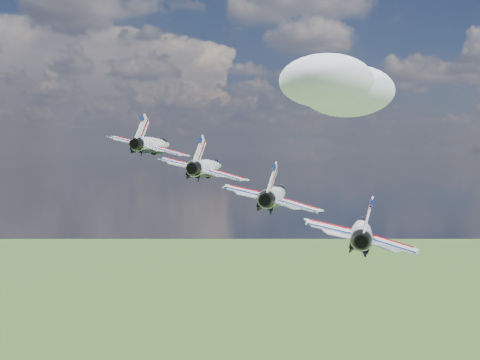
{
  "coord_description": "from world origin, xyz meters",
  "views": [
    {
      "loc": [
        7.84,
        -79.96,
        147.09
      ],
      "look_at": [
        11.9,
        -2.25,
        143.27
      ],
      "focal_mm": 45.0,
      "sensor_mm": 36.0,
      "label": 1
    }
  ],
  "objects_px": {
    "jet_0": "(154,144)",
    "jet_3": "(361,230)",
    "jet_2": "(276,195)",
    "jet_1": "(208,167)"
  },
  "relations": [
    {
      "from": "jet_0",
      "to": "jet_1",
      "type": "height_order",
      "value": "jet_0"
    },
    {
      "from": "jet_0",
      "to": "jet_1",
      "type": "distance_m",
      "value": 12.98
    },
    {
      "from": "jet_0",
      "to": "jet_3",
      "type": "bearing_deg",
      "value": -34.97
    },
    {
      "from": "jet_0",
      "to": "jet_3",
      "type": "distance_m",
      "value": 38.93
    },
    {
      "from": "jet_1",
      "to": "jet_3",
      "type": "bearing_deg",
      "value": -34.97
    },
    {
      "from": "jet_1",
      "to": "jet_2",
      "type": "height_order",
      "value": "jet_1"
    },
    {
      "from": "jet_2",
      "to": "jet_3",
      "type": "bearing_deg",
      "value": -34.97
    },
    {
      "from": "jet_1",
      "to": "jet_2",
      "type": "bearing_deg",
      "value": -34.97
    },
    {
      "from": "jet_0",
      "to": "jet_3",
      "type": "height_order",
      "value": "jet_0"
    },
    {
      "from": "jet_3",
      "to": "jet_2",
      "type": "bearing_deg",
      "value": 145.03
    }
  ]
}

